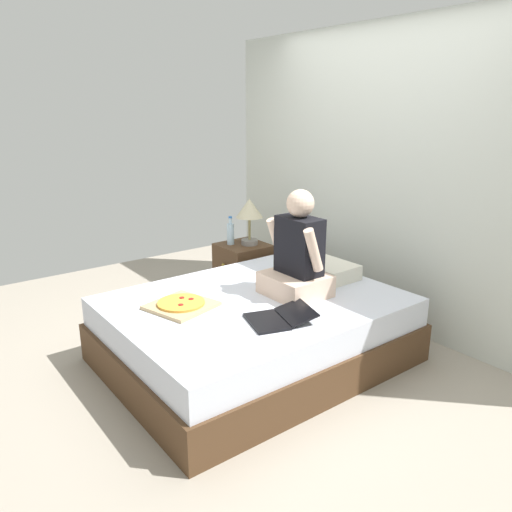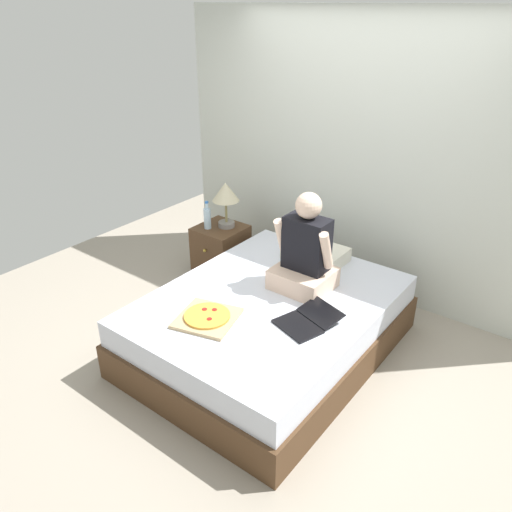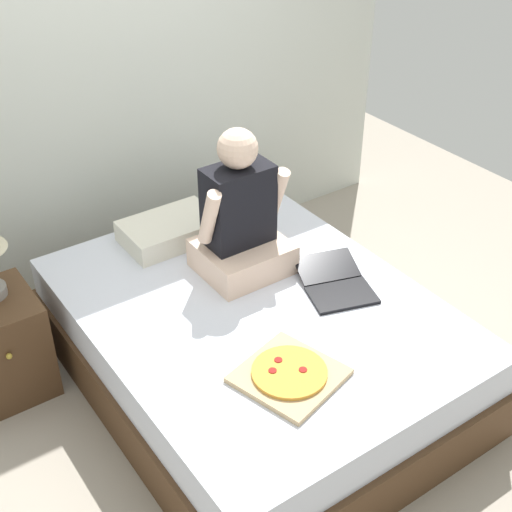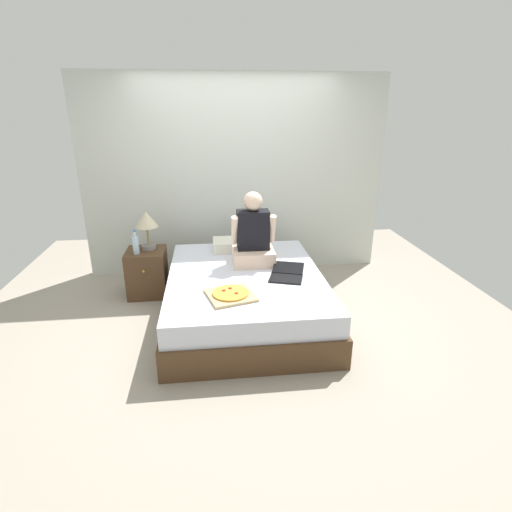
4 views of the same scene
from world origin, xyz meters
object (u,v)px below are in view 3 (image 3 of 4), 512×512
at_px(person_seated, 240,221).
at_px(laptop, 337,286).
at_px(pizza_box, 289,374).
at_px(bed, 255,343).

bearing_deg(person_seated, laptop, -56.30).
xyz_separation_m(person_seated, pizza_box, (-0.29, -0.81, -0.27)).
height_order(laptop, pizza_box, laptop).
xyz_separation_m(bed, laptop, (0.41, -0.13, 0.27)).
height_order(bed, person_seated, person_seated).
distance_m(person_seated, laptop, 0.59).
distance_m(person_seated, pizza_box, 0.90).
xyz_separation_m(bed, person_seated, (0.12, 0.30, 0.54)).
distance_m(laptop, pizza_box, 0.69).
bearing_deg(laptop, bed, 161.70).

